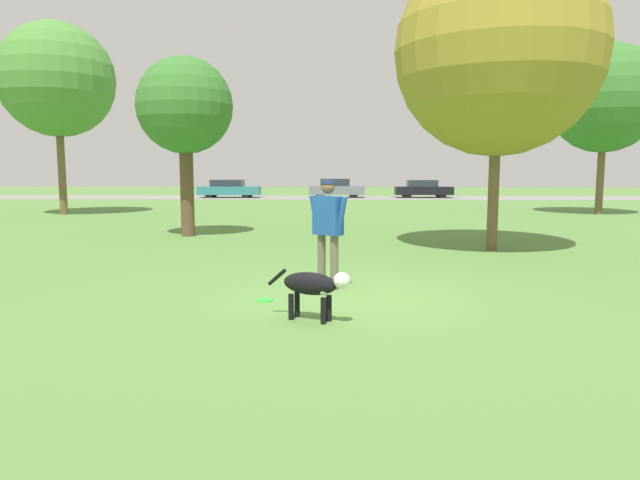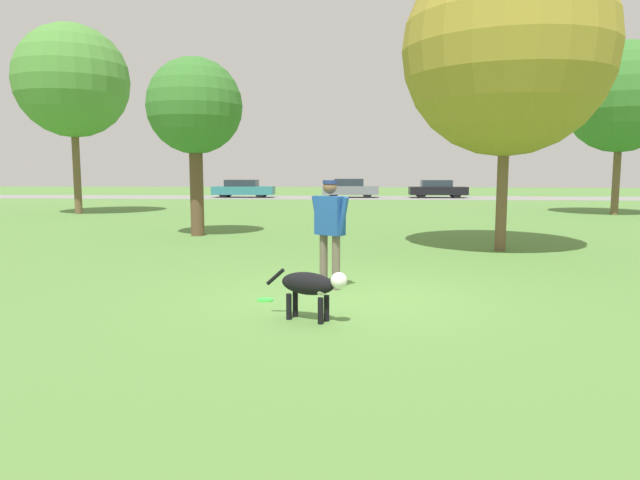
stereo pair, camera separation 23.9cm
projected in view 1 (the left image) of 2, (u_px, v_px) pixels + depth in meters
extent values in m
plane|color=#56843D|center=(344.00, 296.00, 8.59)|extent=(120.00, 120.00, 0.00)
cube|color=gray|center=(344.00, 198.00, 40.73)|extent=(120.00, 6.00, 0.01)
cylinder|color=#665B4C|center=(334.00, 263.00, 8.99)|extent=(0.18, 0.18, 0.86)
cylinder|color=#665B4C|center=(322.00, 261.00, 9.16)|extent=(0.18, 0.18, 0.86)
cube|color=#1E4C93|center=(328.00, 216.00, 8.99)|extent=(0.51, 0.46, 0.61)
cylinder|color=#1E4C93|center=(341.00, 216.00, 8.82)|extent=(0.23, 0.20, 0.62)
cylinder|color=#1E4C93|center=(315.00, 215.00, 9.15)|extent=(0.23, 0.20, 0.62)
sphere|color=brown|center=(328.00, 187.00, 8.93)|extent=(0.30, 0.30, 0.22)
cylinder|color=navy|center=(328.00, 182.00, 8.92)|extent=(0.32, 0.32, 0.06)
ellipsoid|color=black|center=(310.00, 284.00, 7.11)|extent=(0.79, 0.57, 0.28)
ellipsoid|color=white|center=(324.00, 289.00, 7.03)|extent=(0.22, 0.25, 0.16)
sphere|color=white|center=(342.00, 280.00, 6.91)|extent=(0.27, 0.27, 0.20)
cylinder|color=black|center=(329.00, 308.00, 7.12)|extent=(0.09, 0.09, 0.33)
cylinder|color=black|center=(323.00, 311.00, 6.98)|extent=(0.09, 0.09, 0.33)
cylinder|color=black|center=(297.00, 304.00, 7.32)|extent=(0.09, 0.09, 0.33)
cylinder|color=black|center=(291.00, 307.00, 7.19)|extent=(0.09, 0.09, 0.33)
cylinder|color=black|center=(277.00, 277.00, 7.33)|extent=(0.27, 0.16, 0.24)
cylinder|color=#33D838|center=(265.00, 300.00, 8.25)|extent=(0.24, 0.24, 0.02)
torus|color=#33D838|center=(265.00, 300.00, 8.25)|extent=(0.24, 0.24, 0.02)
cylinder|color=brown|center=(600.00, 177.00, 24.92)|extent=(0.31, 0.31, 3.25)
sphere|color=#38752D|center=(605.00, 98.00, 24.51)|extent=(4.65, 4.65, 4.65)
cylinder|color=brown|center=(187.00, 189.00, 16.40)|extent=(0.39, 0.39, 2.70)
sphere|color=#38752D|center=(185.00, 105.00, 16.12)|extent=(2.72, 2.72, 2.72)
cylinder|color=brown|center=(62.00, 169.00, 24.67)|extent=(0.32, 0.32, 3.94)
sphere|color=#4C8938|center=(57.00, 80.00, 24.22)|extent=(4.81, 4.81, 4.81)
cylinder|color=brown|center=(493.00, 191.00, 13.43)|extent=(0.25, 0.25, 2.80)
sphere|color=olive|center=(499.00, 52.00, 13.05)|extent=(4.77, 4.77, 4.77)
cube|color=teal|center=(229.00, 190.00, 40.87)|extent=(4.38, 1.69, 0.59)
cube|color=#232D38|center=(227.00, 183.00, 40.82)|extent=(2.28, 1.45, 0.47)
cylinder|color=black|center=(249.00, 193.00, 41.55)|extent=(0.62, 0.20, 0.62)
cylinder|color=black|center=(246.00, 194.00, 40.13)|extent=(0.62, 0.20, 0.62)
cylinder|color=black|center=(214.00, 193.00, 41.67)|extent=(0.62, 0.20, 0.62)
cylinder|color=black|center=(209.00, 194.00, 40.25)|extent=(0.62, 0.20, 0.62)
cube|color=slate|center=(337.00, 190.00, 40.92)|extent=(4.01, 1.86, 0.61)
cube|color=#232D38|center=(335.00, 182.00, 40.86)|extent=(2.10, 1.56, 0.51)
cylinder|color=black|center=(353.00, 193.00, 41.68)|extent=(0.67, 0.22, 0.66)
cylinder|color=black|center=(354.00, 193.00, 40.19)|extent=(0.67, 0.22, 0.66)
cylinder|color=black|center=(320.00, 193.00, 41.71)|extent=(0.67, 0.22, 0.66)
cylinder|color=black|center=(320.00, 193.00, 40.22)|extent=(0.67, 0.22, 0.66)
cube|color=black|center=(423.00, 191.00, 40.77)|extent=(4.06, 1.68, 0.56)
cube|color=#232D38|center=(422.00, 183.00, 40.71)|extent=(2.11, 1.44, 0.48)
cylinder|color=black|center=(439.00, 193.00, 41.44)|extent=(0.64, 0.20, 0.64)
cylinder|color=black|center=(442.00, 194.00, 40.03)|extent=(0.64, 0.20, 0.64)
cylinder|color=black|center=(405.00, 193.00, 41.55)|extent=(0.64, 0.20, 0.64)
cylinder|color=black|center=(407.00, 194.00, 40.13)|extent=(0.64, 0.20, 0.64)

